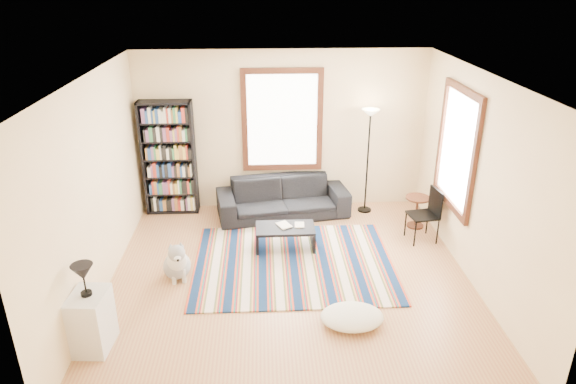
{
  "coord_description": "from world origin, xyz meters",
  "views": [
    {
      "loc": [
        -0.34,
        -6.13,
        3.95
      ],
      "look_at": [
        0.0,
        0.5,
        1.1
      ],
      "focal_mm": 32.0,
      "sensor_mm": 36.0,
      "label": 1
    }
  ],
  "objects_px": {
    "coffee_table": "(285,237)",
    "floor_cushion": "(352,317)",
    "floor_lamp": "(367,162)",
    "white_cabinet": "(92,321)",
    "bookshelf": "(169,158)",
    "sofa": "(283,198)",
    "side_table": "(416,212)",
    "dog": "(176,258)",
    "folding_chair": "(423,215)"
  },
  "relations": [
    {
      "from": "sofa",
      "to": "floor_lamp",
      "type": "bearing_deg",
      "value": -5.56
    },
    {
      "from": "sofa",
      "to": "dog",
      "type": "height_order",
      "value": "sofa"
    },
    {
      "from": "sofa",
      "to": "side_table",
      "type": "bearing_deg",
      "value": -23.77
    },
    {
      "from": "floor_cushion",
      "to": "white_cabinet",
      "type": "xyz_separation_m",
      "value": [
        -3.0,
        -0.26,
        0.25
      ]
    },
    {
      "from": "white_cabinet",
      "to": "bookshelf",
      "type": "bearing_deg",
      "value": 89.55
    },
    {
      "from": "floor_lamp",
      "to": "bookshelf",
      "type": "bearing_deg",
      "value": 177.16
    },
    {
      "from": "sofa",
      "to": "folding_chair",
      "type": "height_order",
      "value": "folding_chair"
    },
    {
      "from": "folding_chair",
      "to": "sofa",
      "type": "bearing_deg",
      "value": 145.34
    },
    {
      "from": "side_table",
      "to": "white_cabinet",
      "type": "distance_m",
      "value": 5.3
    },
    {
      "from": "folding_chair",
      "to": "dog",
      "type": "distance_m",
      "value": 3.83
    },
    {
      "from": "folding_chair",
      "to": "side_table",
      "type": "bearing_deg",
      "value": 74.73
    },
    {
      "from": "sofa",
      "to": "bookshelf",
      "type": "distance_m",
      "value": 2.08
    },
    {
      "from": "bookshelf",
      "to": "white_cabinet",
      "type": "bearing_deg",
      "value": -95.31
    },
    {
      "from": "floor_cushion",
      "to": "side_table",
      "type": "bearing_deg",
      "value": 59.38
    },
    {
      "from": "bookshelf",
      "to": "floor_lamp",
      "type": "relative_size",
      "value": 1.08
    },
    {
      "from": "bookshelf",
      "to": "folding_chair",
      "type": "xyz_separation_m",
      "value": [
        4.11,
        -1.3,
        -0.57
      ]
    },
    {
      "from": "side_table",
      "to": "white_cabinet",
      "type": "bearing_deg",
      "value": -148.12
    },
    {
      "from": "floor_cushion",
      "to": "side_table",
      "type": "xyz_separation_m",
      "value": [
        1.5,
        2.53,
        0.17
      ]
    },
    {
      "from": "folding_chair",
      "to": "dog",
      "type": "bearing_deg",
      "value": -175.59
    },
    {
      "from": "floor_cushion",
      "to": "white_cabinet",
      "type": "distance_m",
      "value": 3.02
    },
    {
      "from": "coffee_table",
      "to": "floor_lamp",
      "type": "height_order",
      "value": "floor_lamp"
    },
    {
      "from": "coffee_table",
      "to": "white_cabinet",
      "type": "height_order",
      "value": "white_cabinet"
    },
    {
      "from": "floor_lamp",
      "to": "white_cabinet",
      "type": "bearing_deg",
      "value": -137.37
    },
    {
      "from": "coffee_table",
      "to": "white_cabinet",
      "type": "relative_size",
      "value": 1.29
    },
    {
      "from": "floor_cushion",
      "to": "floor_lamp",
      "type": "bearing_deg",
      "value": 76.58
    },
    {
      "from": "bookshelf",
      "to": "floor_lamp",
      "type": "height_order",
      "value": "bookshelf"
    },
    {
      "from": "coffee_table",
      "to": "floor_lamp",
      "type": "distance_m",
      "value": 2.11
    },
    {
      "from": "bookshelf",
      "to": "floor_lamp",
      "type": "bearing_deg",
      "value": -2.84
    },
    {
      "from": "floor_cushion",
      "to": "dog",
      "type": "relative_size",
      "value": 1.3
    },
    {
      "from": "coffee_table",
      "to": "floor_cushion",
      "type": "height_order",
      "value": "coffee_table"
    },
    {
      "from": "bookshelf",
      "to": "floor_cushion",
      "type": "distance_m",
      "value": 4.39
    },
    {
      "from": "coffee_table",
      "to": "dog",
      "type": "bearing_deg",
      "value": -154.33
    },
    {
      "from": "folding_chair",
      "to": "white_cabinet",
      "type": "xyz_separation_m",
      "value": [
        -4.45,
        -2.33,
        -0.08
      ]
    },
    {
      "from": "floor_cushion",
      "to": "dog",
      "type": "xyz_separation_m",
      "value": [
        -2.27,
        1.17,
        0.2
      ]
    },
    {
      "from": "floor_lamp",
      "to": "coffee_table",
      "type": "bearing_deg",
      "value": -139.17
    },
    {
      "from": "sofa",
      "to": "floor_lamp",
      "type": "relative_size",
      "value": 1.21
    },
    {
      "from": "dog",
      "to": "coffee_table",
      "type": "bearing_deg",
      "value": 11.36
    },
    {
      "from": "bookshelf",
      "to": "white_cabinet",
      "type": "relative_size",
      "value": 2.86
    },
    {
      "from": "side_table",
      "to": "dog",
      "type": "relative_size",
      "value": 0.91
    },
    {
      "from": "sofa",
      "to": "white_cabinet",
      "type": "height_order",
      "value": "white_cabinet"
    },
    {
      "from": "floor_cushion",
      "to": "folding_chair",
      "type": "xyz_separation_m",
      "value": [
        1.45,
        2.07,
        0.33
      ]
    },
    {
      "from": "bookshelf",
      "to": "coffee_table",
      "type": "xyz_separation_m",
      "value": [
        1.94,
        -1.46,
        -0.82
      ]
    },
    {
      "from": "side_table",
      "to": "dog",
      "type": "height_order",
      "value": "dog"
    },
    {
      "from": "floor_cushion",
      "to": "white_cabinet",
      "type": "relative_size",
      "value": 1.11
    },
    {
      "from": "side_table",
      "to": "coffee_table",
      "type": "bearing_deg",
      "value": -164.41
    },
    {
      "from": "floor_cushion",
      "to": "side_table",
      "type": "height_order",
      "value": "side_table"
    },
    {
      "from": "sofa",
      "to": "bookshelf",
      "type": "height_order",
      "value": "bookshelf"
    },
    {
      "from": "side_table",
      "to": "bookshelf",
      "type": "bearing_deg",
      "value": 168.65
    },
    {
      "from": "sofa",
      "to": "coffee_table",
      "type": "bearing_deg",
      "value": -99.97
    },
    {
      "from": "side_table",
      "to": "folding_chair",
      "type": "relative_size",
      "value": 0.63
    }
  ]
}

